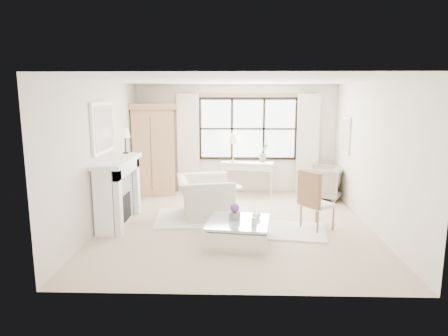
{
  "coord_description": "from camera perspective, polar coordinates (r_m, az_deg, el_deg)",
  "views": [
    {
      "loc": [
        -0.01,
        -7.33,
        2.44
      ],
      "look_at": [
        -0.23,
        0.2,
        1.06
      ],
      "focal_mm": 32.0,
      "sensor_mm": 36.0,
      "label": 1
    }
  ],
  "objects": [
    {
      "name": "mantel_lamp",
      "position": [
        8.37,
        -13.97,
        4.71
      ],
      "size": [
        0.22,
        0.22,
        0.51
      ],
      "color": "black",
      "rests_on": "fireplace"
    },
    {
      "name": "side_table",
      "position": [
        8.62,
        1.26,
        -3.76
      ],
      "size": [
        0.4,
        0.4,
        0.51
      ],
      "color": "white",
      "rests_on": "floor"
    },
    {
      "name": "orchid_plant",
      "position": [
        9.93,
        5.7,
        2.22
      ],
      "size": [
        0.31,
        0.29,
        0.47
      ],
      "primitive_type": "imported",
      "rotation": [
        0.0,
        0.0,
        0.37
      ],
      "color": "#5A714B",
      "rests_on": "console_table"
    },
    {
      "name": "club_armchair",
      "position": [
        8.13,
        -2.75,
        -4.14
      ],
      "size": [
        1.28,
        1.4,
        0.8
      ],
      "primitive_type": "imported",
      "rotation": [
        0.0,
        0.0,
        1.75
      ],
      "color": "beige",
      "rests_on": "floor"
    },
    {
      "name": "fireplace",
      "position": [
        7.88,
        -15.12,
        -3.11
      ],
      "size": [
        0.58,
        1.66,
        1.26
      ],
      "color": "white",
      "rests_on": "ground"
    },
    {
      "name": "console_lamp",
      "position": [
        9.85,
        1.31,
        4.09
      ],
      "size": [
        0.28,
        0.28,
        0.69
      ],
      "color": "#AD803C",
      "rests_on": "console_table"
    },
    {
      "name": "curtain_rod",
      "position": [
        10.0,
        3.49,
        10.56
      ],
      "size": [
        3.3,
        0.04,
        0.04
      ],
      "primitive_type": "cylinder",
      "rotation": [
        0.0,
        1.57,
        0.0
      ],
      "color": "#B07D3D",
      "rests_on": "wall_back"
    },
    {
      "name": "pillar_candle",
      "position": [
        6.49,
        4.31,
        -7.58
      ],
      "size": [
        0.09,
        0.09,
        0.12
      ],
      "primitive_type": "cylinder",
      "color": "silver",
      "rests_on": "coffee_table"
    },
    {
      "name": "french_chair",
      "position": [
        7.56,
        13.03,
        -6.24
      ],
      "size": [
        0.67,
        0.67,
        1.08
      ],
      "rotation": [
        0.0,
        0.0,
        2.18
      ],
      "color": "#97683F",
      "rests_on": "floor"
    },
    {
      "name": "wall_back",
      "position": [
        10.14,
        1.71,
        4.23
      ],
      "size": [
        5.0,
        0.0,
        5.0
      ],
      "primitive_type": "plane",
      "rotation": [
        1.57,
        0.0,
        0.0
      ],
      "color": "white",
      "rests_on": "ground"
    },
    {
      "name": "wall_right",
      "position": [
        7.82,
        20.35,
        1.74
      ],
      "size": [
        0.0,
        5.5,
        5.5
      ],
      "primitive_type": "plane",
      "rotation": [
        1.57,
        0.0,
        -1.57
      ],
      "color": "beige",
      "rests_on": "ground"
    },
    {
      "name": "ceiling",
      "position": [
        7.33,
        1.76,
        12.43
      ],
      "size": [
        5.5,
        5.5,
        0.0
      ],
      "primitive_type": "plane",
      "rotation": [
        3.14,
        0.0,
        0.0
      ],
      "color": "silver",
      "rests_on": "ground"
    },
    {
      "name": "planter_flowers",
      "position": [
        6.69,
        1.54,
        -5.73
      ],
      "size": [
        0.15,
        0.15,
        0.15
      ],
      "primitive_type": "sphere",
      "color": "#67327D",
      "rests_on": "planter_box"
    },
    {
      "name": "planter_box",
      "position": [
        6.73,
        1.54,
        -6.87
      ],
      "size": [
        0.19,
        0.19,
        0.12
      ],
      "primitive_type": "cube",
      "rotation": [
        0.0,
        0.0,
        -0.16
      ],
      "color": "gray",
      "rests_on": "coffee_table"
    },
    {
      "name": "curtain_left",
      "position": [
        10.12,
        -5.12,
        3.53
      ],
      "size": [
        0.55,
        0.1,
        2.47
      ],
      "primitive_type": "cube",
      "color": "white",
      "rests_on": "ground"
    },
    {
      "name": "art_frame",
      "position": [
        9.41,
        16.99,
        4.52
      ],
      "size": [
        0.04,
        0.62,
        0.82
      ],
      "primitive_type": "cube",
      "color": "silver",
      "rests_on": "wall_right"
    },
    {
      "name": "curtain_right",
      "position": [
        10.21,
        11.87,
        3.41
      ],
      "size": [
        0.55,
        0.1,
        2.47
      ],
      "primitive_type": "cube",
      "color": "white",
      "rests_on": "ground"
    },
    {
      "name": "window_pane",
      "position": [
        10.1,
        3.43,
        5.61
      ],
      "size": [
        2.4,
        0.02,
        1.5
      ],
      "primitive_type": "cube",
      "color": "silver",
      "rests_on": "wall_back"
    },
    {
      "name": "mirror_glass",
      "position": [
        7.75,
        -16.72,
        5.52
      ],
      "size": [
        0.02,
        1.0,
        0.8
      ],
      "primitive_type": "cube",
      "color": "silver",
      "rests_on": "wall_left"
    },
    {
      "name": "wall_front",
      "position": [
        4.71,
        1.7,
        -3.0
      ],
      "size": [
        5.0,
        0.0,
        5.0
      ],
      "primitive_type": "plane",
      "rotation": [
        -1.57,
        0.0,
        0.0
      ],
      "color": "beige",
      "rests_on": "ground"
    },
    {
      "name": "console_table",
      "position": [
        10.02,
        3.32,
        -1.35
      ],
      "size": [
        1.37,
        0.71,
        0.8
      ],
      "rotation": [
        0.0,
        0.0,
        -0.21
      ],
      "color": "white",
      "rests_on": "floor"
    },
    {
      "name": "coffee_table",
      "position": [
        6.75,
        2.04,
        -9.15
      ],
      "size": [
        1.12,
        1.12,
        0.38
      ],
      "rotation": [
        0.0,
        0.0,
        -0.12
      ],
      "color": "white",
      "rests_on": "floor"
    },
    {
      "name": "wall_left",
      "position": [
        7.82,
        -16.95,
        1.93
      ],
      "size": [
        0.0,
        5.5,
        5.5
      ],
      "primitive_type": "plane",
      "rotation": [
        1.57,
        0.0,
        1.57
      ],
      "color": "beige",
      "rests_on": "ground"
    },
    {
      "name": "floor",
      "position": [
        7.73,
        1.65,
        -8.01
      ],
      "size": [
        5.5,
        5.5,
        0.0
      ],
      "primitive_type": "plane",
      "color": "#BFA88E",
      "rests_on": "ground"
    },
    {
      "name": "armoire",
      "position": [
        9.97,
        -10.05,
        2.75
      ],
      "size": [
        1.23,
        0.9,
        2.24
      ],
      "rotation": [
        0.0,
        0.0,
        0.19
      ],
      "color": "tan",
      "rests_on": "floor"
    },
    {
      "name": "rug_left",
      "position": [
        8.06,
        -2.9,
        -7.1
      ],
      "size": [
        1.97,
        1.46,
        0.03
      ],
      "primitive_type": "cube",
      "rotation": [
        0.0,
        0.0,
        0.07
      ],
      "color": "white",
      "rests_on": "floor"
    },
    {
      "name": "coffee_vase",
      "position": [
        6.81,
        4.67,
        -6.57
      ],
      "size": [
        0.17,
        0.17,
        0.15
      ],
      "primitive_type": "imported",
      "rotation": [
        0.0,
        0.0,
        0.19
      ],
      "color": "white",
      "rests_on": "coffee_table"
    },
    {
      "name": "rug_right",
      "position": [
        7.44,
        8.74,
        -8.77
      ],
      "size": [
        1.57,
        1.27,
        0.03
      ],
      "primitive_type": "cube",
      "rotation": [
        0.0,
        0.0,
        -0.14
      ],
      "color": "white",
      "rests_on": "floor"
    },
    {
      "name": "wingback_chair",
      "position": [
        9.8,
        14.09,
        -1.99
      ],
      "size": [
        1.16,
        1.15,
        0.78
      ],
      "primitive_type": "imported",
      "rotation": [
        0.0,
        0.0,
        -2.08
      ],
      "color": "#A29888",
      "rests_on": "floor"
    },
    {
      "name": "art_canvas",
      "position": [
        9.4,
        16.87,
        4.52
      ],
      "size": [
        0.01,
        0.52,
        0.72
      ],
      "primitive_type": "cube",
      "color": "#BEAB93",
      "rests_on": "wall_right"
    },
    {
      "name": "mirror_frame",
      "position": [
        7.76,
        -16.93,
        5.52
      ],
      "size": [
        0.05,
        1.15,
        0.95
      ],
      "primitive_type": "cube",
      "color": "white",
      "rests_on": "wall_left"
    },
    {
      "name": "window_frame",
      "position": [
        10.09,
        3.43,
        5.61
      ],
      "size": [
        2.5,
        0.04,
        1.5
      ],
      "primitive_type": null,
      "color": "black",
      "rests_on": "wall_back"
    }
  ]
}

